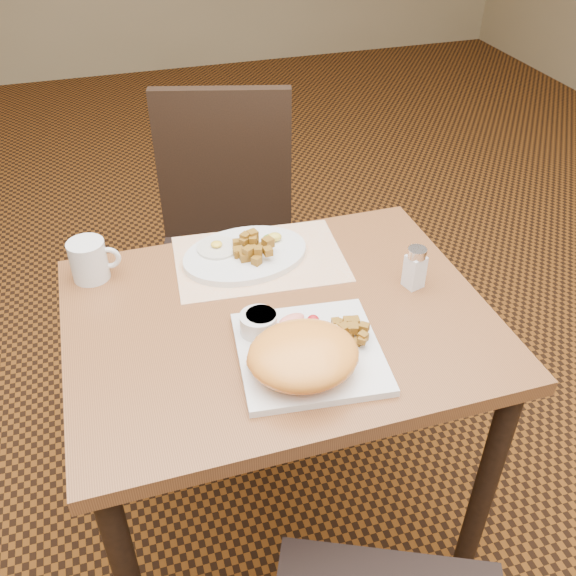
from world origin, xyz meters
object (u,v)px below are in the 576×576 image
(plate_square, at_px, (309,353))
(coffee_mug, at_px, (90,260))
(plate_oval, at_px, (245,255))
(chair_far, at_px, (226,235))
(salt_shaker, at_px, (415,267))
(table, at_px, (279,352))

(plate_square, bearing_deg, coffee_mug, 134.54)
(plate_oval, bearing_deg, coffee_mug, 175.17)
(chair_far, xyz_separation_m, coffee_mug, (-0.40, -0.42, 0.26))
(chair_far, height_order, plate_oval, chair_far)
(salt_shaker, height_order, coffee_mug, salt_shaker)
(plate_square, bearing_deg, salt_shaker, 26.88)
(chair_far, distance_m, salt_shaker, 0.78)
(chair_far, bearing_deg, coffee_mug, 62.03)
(plate_oval, xyz_separation_m, coffee_mug, (-0.36, 0.03, 0.04))
(chair_far, bearing_deg, plate_square, 105.19)
(plate_square, distance_m, plate_oval, 0.37)
(salt_shaker, bearing_deg, plate_oval, 147.09)
(table, bearing_deg, chair_far, 87.89)
(salt_shaker, xyz_separation_m, coffee_mug, (-0.69, 0.25, -0.00))
(chair_far, relative_size, coffee_mug, 8.42)
(table, distance_m, salt_shaker, 0.36)
(chair_far, relative_size, salt_shaker, 9.70)
(plate_oval, height_order, salt_shaker, salt_shaker)
(table, xyz_separation_m, plate_oval, (-0.02, 0.23, 0.12))
(table, bearing_deg, coffee_mug, 145.15)
(chair_far, xyz_separation_m, salt_shaker, (0.30, -0.67, 0.26))
(plate_oval, relative_size, salt_shaker, 3.05)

